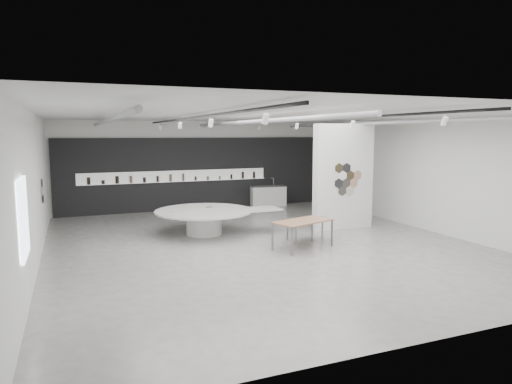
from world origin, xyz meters
name	(u,v)px	position (x,y,z in m)	size (l,w,h in m)	color
room	(258,175)	(-0.09, 0.00, 2.07)	(12.02, 14.02, 3.82)	#97958F
back_wall_display	(197,174)	(-0.08, 6.93, 1.54)	(11.80, 0.27, 3.10)	black
partition_column	(343,177)	(3.50, 1.00, 1.80)	(2.20, 0.38, 3.60)	white
display_island	(206,218)	(-1.15, 1.85, 0.53)	(4.15, 3.30, 0.81)	white
sample_table_wood	(303,223)	(0.91, -0.97, 0.75)	(1.91, 1.35, 0.81)	#92674C
sample_table_stone	(310,221)	(1.55, -0.21, 0.61)	(1.31, 0.66, 0.67)	slate
kitchen_counter	(268,196)	(3.12, 6.54, 0.46)	(1.68, 0.84, 1.27)	white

